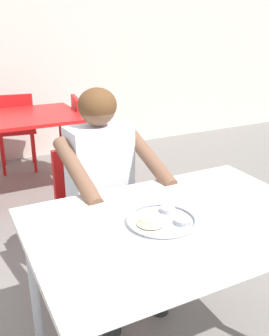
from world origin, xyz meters
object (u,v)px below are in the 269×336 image
(table_foreground, at_px, (176,235))
(chair_red_right, at_px, (88,131))
(thali_tray, at_px, (162,220))
(chair_foreground, at_px, (93,204))
(table_background_red, at_px, (27,125))
(diner_foreground, at_px, (107,181))
(chair_red_far, at_px, (15,126))

(table_foreground, bearing_deg, chair_red_right, 79.00)
(thali_tray, bearing_deg, chair_foreground, 90.19)
(chair_foreground, bearing_deg, table_background_red, 93.24)
(diner_foreground, height_order, chair_red_right, diner_foreground)
(diner_foreground, relative_size, chair_red_right, 1.42)
(chair_foreground, relative_size, diner_foreground, 0.68)
(thali_tray, xyz_separation_m, chair_red_far, (-0.09, 2.81, -0.26))
(chair_foreground, distance_m, chair_red_far, 2.01)
(table_foreground, height_order, table_background_red, table_foreground)
(chair_red_right, bearing_deg, thali_tray, -102.64)
(table_foreground, xyz_separation_m, table_background_red, (-0.15, 2.23, -0.03))
(table_foreground, distance_m, diner_foreground, 0.60)
(table_foreground, height_order, diner_foreground, diner_foreground)
(thali_tray, bearing_deg, table_background_red, 92.14)
(diner_foreground, height_order, table_background_red, diner_foreground)
(diner_foreground, bearing_deg, chair_foreground, 93.05)
(diner_foreground, xyz_separation_m, chair_red_right, (0.51, 1.71, -0.21))
(table_background_red, height_order, chair_red_far, chair_red_far)
(table_background_red, bearing_deg, chair_red_right, 6.68)
(table_foreground, xyz_separation_m, chair_red_right, (0.45, 2.30, -0.18))
(thali_tray, bearing_deg, table_foreground, -3.90)
(chair_foreground, relative_size, table_background_red, 0.88)
(thali_tray, xyz_separation_m, chair_foreground, (-0.00, 0.80, -0.29))
(chair_red_right, bearing_deg, table_foreground, -101.00)
(thali_tray, bearing_deg, diner_foreground, 89.15)
(thali_tray, distance_m, chair_red_far, 2.82)
(chair_red_right, bearing_deg, chair_foreground, -109.12)
(table_foreground, bearing_deg, thali_tray, 176.10)
(thali_tray, xyz_separation_m, table_background_red, (-0.08, 2.23, -0.12))
(chair_foreground, height_order, diner_foreground, diner_foreground)
(chair_foreground, distance_m, table_background_red, 1.44)
(diner_foreground, distance_m, chair_red_far, 2.23)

